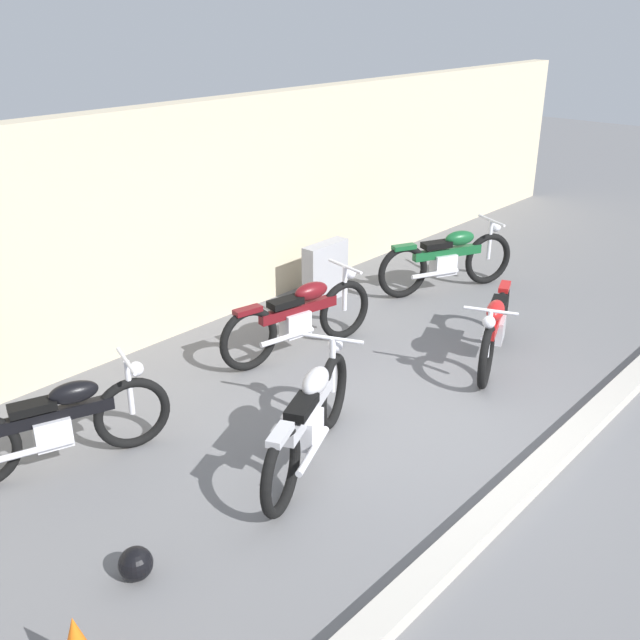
{
  "coord_description": "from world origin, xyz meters",
  "views": [
    {
      "loc": [
        -5.06,
        -3.32,
        3.67
      ],
      "look_at": [
        0.28,
        1.43,
        0.55
      ],
      "focal_mm": 40.8,
      "sensor_mm": 36.0,
      "label": 1
    }
  ],
  "objects_px": {
    "motorcycle_silver": "(310,418)",
    "motorcycle_green": "(448,259)",
    "stone_marker": "(325,272)",
    "motorcycle_red": "(495,327)",
    "helmet": "(136,564)",
    "motorcycle_maroon": "(300,317)",
    "motorcycle_black": "(59,424)"
  },
  "relations": [
    {
      "from": "stone_marker",
      "to": "motorcycle_red",
      "type": "bearing_deg",
      "value": -93.31
    },
    {
      "from": "stone_marker",
      "to": "helmet",
      "type": "bearing_deg",
      "value": -152.88
    },
    {
      "from": "motorcycle_silver",
      "to": "motorcycle_maroon",
      "type": "bearing_deg",
      "value": 21.86
    },
    {
      "from": "stone_marker",
      "to": "motorcycle_green",
      "type": "height_order",
      "value": "motorcycle_green"
    },
    {
      "from": "motorcycle_maroon",
      "to": "motorcycle_green",
      "type": "relative_size",
      "value": 1.05
    },
    {
      "from": "motorcycle_silver",
      "to": "motorcycle_black",
      "type": "height_order",
      "value": "motorcycle_silver"
    },
    {
      "from": "stone_marker",
      "to": "motorcycle_silver",
      "type": "height_order",
      "value": "motorcycle_silver"
    },
    {
      "from": "stone_marker",
      "to": "motorcycle_green",
      "type": "distance_m",
      "value": 1.72
    },
    {
      "from": "motorcycle_red",
      "to": "motorcycle_black",
      "type": "bearing_deg",
      "value": -43.9
    },
    {
      "from": "helmet",
      "to": "motorcycle_red",
      "type": "xyz_separation_m",
      "value": [
        4.62,
        -0.17,
        0.3
      ]
    },
    {
      "from": "helmet",
      "to": "motorcycle_maroon",
      "type": "distance_m",
      "value": 3.73
    },
    {
      "from": "motorcycle_red",
      "to": "motorcycle_maroon",
      "type": "height_order",
      "value": "motorcycle_maroon"
    },
    {
      "from": "helmet",
      "to": "motorcycle_silver",
      "type": "relative_size",
      "value": 0.13
    },
    {
      "from": "stone_marker",
      "to": "helmet",
      "type": "relative_size",
      "value": 3.27
    },
    {
      "from": "helmet",
      "to": "motorcycle_green",
      "type": "bearing_deg",
      "value": 12.96
    },
    {
      "from": "motorcycle_silver",
      "to": "stone_marker",
      "type": "bearing_deg",
      "value": 15.87
    },
    {
      "from": "helmet",
      "to": "motorcycle_black",
      "type": "xyz_separation_m",
      "value": [
        0.38,
        1.58,
        0.3
      ]
    },
    {
      "from": "stone_marker",
      "to": "motorcycle_maroon",
      "type": "xyz_separation_m",
      "value": [
        -1.41,
        -0.86,
        0.05
      ]
    },
    {
      "from": "helmet",
      "to": "motorcycle_red",
      "type": "relative_size",
      "value": 0.13
    },
    {
      "from": "helmet",
      "to": "motorcycle_silver",
      "type": "distance_m",
      "value": 1.85
    },
    {
      "from": "motorcycle_maroon",
      "to": "motorcycle_black",
      "type": "xyz_separation_m",
      "value": [
        -2.98,
        -0.0,
        -0.02
      ]
    },
    {
      "from": "stone_marker",
      "to": "motorcycle_red",
      "type": "xyz_separation_m",
      "value": [
        -0.15,
        -2.61,
        0.02
      ]
    },
    {
      "from": "motorcycle_silver",
      "to": "motorcycle_red",
      "type": "height_order",
      "value": "motorcycle_silver"
    },
    {
      "from": "motorcycle_silver",
      "to": "motorcycle_black",
      "type": "bearing_deg",
      "value": 109.63
    },
    {
      "from": "stone_marker",
      "to": "motorcycle_maroon",
      "type": "distance_m",
      "value": 1.65
    },
    {
      "from": "stone_marker",
      "to": "motorcycle_black",
      "type": "height_order",
      "value": "motorcycle_black"
    },
    {
      "from": "stone_marker",
      "to": "motorcycle_red",
      "type": "height_order",
      "value": "motorcycle_red"
    },
    {
      "from": "motorcycle_silver",
      "to": "motorcycle_black",
      "type": "xyz_separation_m",
      "value": [
        -1.44,
        1.54,
        -0.02
      ]
    },
    {
      "from": "motorcycle_silver",
      "to": "motorcycle_green",
      "type": "xyz_separation_m",
      "value": [
        4.33,
        1.38,
        0.01
      ]
    },
    {
      "from": "motorcycle_maroon",
      "to": "helmet",
      "type": "bearing_deg",
      "value": -144.24
    },
    {
      "from": "motorcycle_black",
      "to": "motorcycle_green",
      "type": "relative_size",
      "value": 0.96
    },
    {
      "from": "helmet",
      "to": "motorcycle_black",
      "type": "distance_m",
      "value": 1.65
    }
  ]
}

